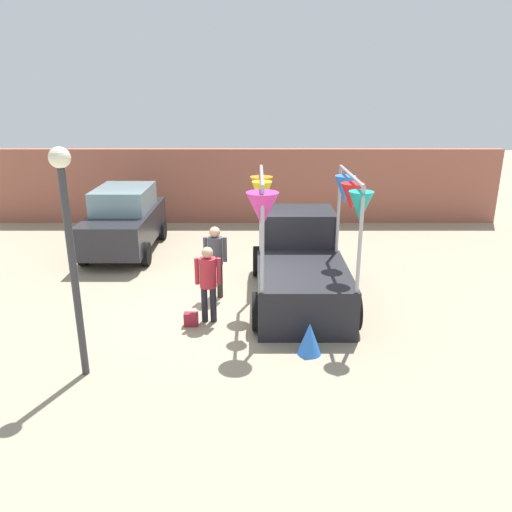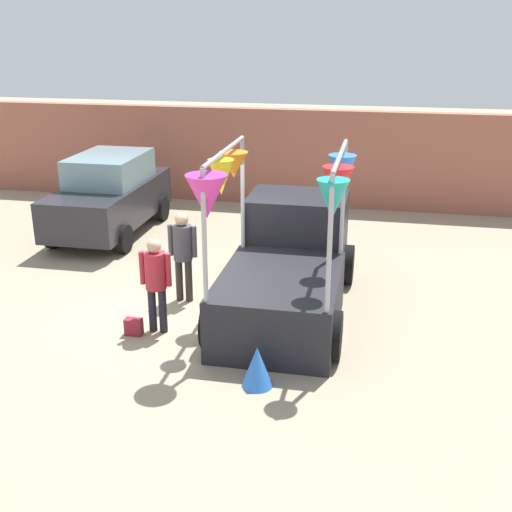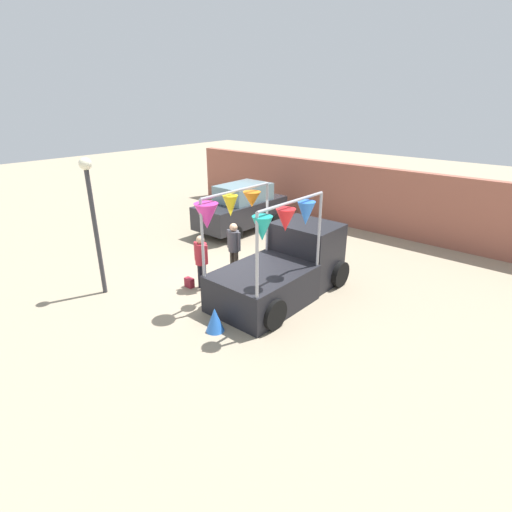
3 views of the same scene
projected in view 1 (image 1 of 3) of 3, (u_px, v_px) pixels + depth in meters
name	position (u px, v px, depth m)	size (l,w,h in m)	color
ground_plane	(234.00, 308.00, 10.92)	(60.00, 60.00, 0.00)	gray
vendor_truck	(298.00, 260.00, 11.31)	(2.42, 4.14, 2.99)	black
parked_car	(123.00, 220.00, 14.49)	(1.88, 4.00, 1.88)	#26262B
person_customer	(207.00, 278.00, 9.99)	(0.53, 0.34, 1.61)	black
person_vendor	(214.00, 255.00, 11.18)	(0.53, 0.34, 1.67)	#2D2823
handbag	(190.00, 319.00, 10.06)	(0.28, 0.16, 0.28)	maroon
street_lamp	(67.00, 232.00, 7.62)	(0.32, 0.32, 3.76)	#333338
brick_boundary_wall	(242.00, 186.00, 17.66)	(18.00, 0.36, 2.60)	#9E5947
folded_kite_bundle_azure	(308.00, 339.00, 8.94)	(0.44, 0.44, 0.60)	blue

